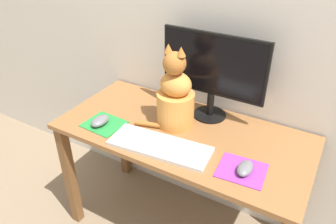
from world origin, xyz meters
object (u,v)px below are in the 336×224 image
Objects in this scene: computer_mouse_right at (245,168)px; cat at (175,97)px; keyboard at (160,146)px; monitor at (213,70)px; computer_mouse_left at (100,121)px.

cat is at bearing 157.90° from computer_mouse_right.
cat is (-0.42, 0.17, 0.13)m from computer_mouse_right.
computer_mouse_right is 0.47m from cat.
cat reaches higher than computer_mouse_right.
computer_mouse_right reaches higher than keyboard.
monitor is 0.22m from cat.
computer_mouse_right is (0.30, -0.33, -0.23)m from monitor.
computer_mouse_left is at bearing 173.00° from keyboard.
computer_mouse_right is (0.74, 0.02, -0.00)m from computer_mouse_left.
keyboard is 0.25m from cat.
computer_mouse_left is at bearing -144.34° from cat.
keyboard is 0.38m from computer_mouse_right.
keyboard is at bearing -175.08° from computer_mouse_right.
computer_mouse_left is at bearing -178.20° from computer_mouse_right.
keyboard is (-0.08, -0.36, -0.24)m from monitor.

